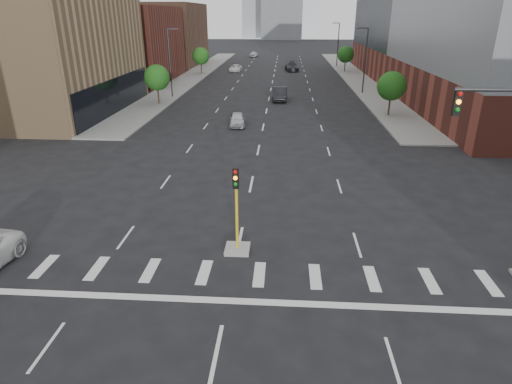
# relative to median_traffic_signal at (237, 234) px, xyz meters

# --- Properties ---
(sidewalk_left_far) EXTENTS (5.00, 92.00, 0.15)m
(sidewalk_left_far) POSITION_rel_median_traffic_signal_xyz_m (-15.00, 65.03, -0.90)
(sidewalk_left_far) COLOR gray
(sidewalk_left_far) RESTS_ON ground
(sidewalk_right_far) EXTENTS (5.00, 92.00, 0.15)m
(sidewalk_right_far) POSITION_rel_median_traffic_signal_xyz_m (15.00, 65.03, -0.90)
(sidewalk_right_far) COLOR gray
(sidewalk_right_far) RESTS_ON ground
(building_left_mid) EXTENTS (20.00, 24.00, 14.00)m
(building_left_mid) POSITION_rel_median_traffic_signal_xyz_m (-27.50, 31.03, 6.03)
(building_left_mid) COLOR tan
(building_left_mid) RESTS_ON ground
(building_left_far_a) EXTENTS (20.00, 22.00, 12.00)m
(building_left_far_a) POSITION_rel_median_traffic_signal_xyz_m (-27.50, 57.03, 5.03)
(building_left_far_a) COLOR brown
(building_left_far_a) RESTS_ON ground
(building_left_far_b) EXTENTS (20.00, 24.00, 13.00)m
(building_left_far_b) POSITION_rel_median_traffic_signal_xyz_m (-27.50, 83.03, 5.53)
(building_left_far_b) COLOR brown
(building_left_far_b) RESTS_ON ground
(building_right_main) EXTENTS (24.00, 70.00, 22.00)m
(building_right_main) POSITION_rel_median_traffic_signal_xyz_m (29.50, 51.03, 10.03)
(building_right_main) COLOR brown
(building_right_main) RESTS_ON ground
(median_traffic_signal) EXTENTS (1.20, 1.20, 4.40)m
(median_traffic_signal) POSITION_rel_median_traffic_signal_xyz_m (0.00, 0.00, 0.00)
(median_traffic_signal) COLOR #999993
(median_traffic_signal) RESTS_ON ground
(streetlight_right_a) EXTENTS (1.60, 0.22, 9.07)m
(streetlight_right_a) POSITION_rel_median_traffic_signal_xyz_m (13.41, 46.03, 4.04)
(streetlight_right_a) COLOR #2D2D30
(streetlight_right_a) RESTS_ON ground
(streetlight_right_b) EXTENTS (1.60, 0.22, 9.07)m
(streetlight_right_b) POSITION_rel_median_traffic_signal_xyz_m (13.41, 81.03, 4.04)
(streetlight_right_b) COLOR #2D2D30
(streetlight_right_b) RESTS_ON ground
(streetlight_left) EXTENTS (1.60, 0.22, 9.07)m
(streetlight_left) POSITION_rel_median_traffic_signal_xyz_m (-13.41, 41.03, 4.04)
(streetlight_left) COLOR #2D2D30
(streetlight_left) RESTS_ON ground
(tree_left_near) EXTENTS (3.20, 3.20, 4.85)m
(tree_left_near) POSITION_rel_median_traffic_signal_xyz_m (-14.00, 36.03, 2.42)
(tree_left_near) COLOR #382619
(tree_left_near) RESTS_ON ground
(tree_left_far) EXTENTS (3.20, 3.20, 4.85)m
(tree_left_far) POSITION_rel_median_traffic_signal_xyz_m (-14.00, 66.03, 2.42)
(tree_left_far) COLOR #382619
(tree_left_far) RESTS_ON ground
(tree_right_near) EXTENTS (3.20, 3.20, 4.85)m
(tree_right_near) POSITION_rel_median_traffic_signal_xyz_m (14.00, 31.03, 2.42)
(tree_right_near) COLOR #382619
(tree_right_near) RESTS_ON ground
(tree_right_far) EXTENTS (3.20, 3.20, 4.85)m
(tree_right_far) POSITION_rel_median_traffic_signal_xyz_m (14.00, 71.03, 2.42)
(tree_right_far) COLOR #382619
(tree_right_far) RESTS_ON ground
(car_near_left) EXTENTS (1.94, 4.06, 1.34)m
(car_near_left) POSITION_rel_median_traffic_signal_xyz_m (-2.72, 25.52, -0.30)
(car_near_left) COLOR silver
(car_near_left) RESTS_ON ground
(car_mid_right) EXTENTS (1.93, 5.24, 1.71)m
(car_mid_right) POSITION_rel_median_traffic_signal_xyz_m (1.50, 39.99, -0.12)
(car_mid_right) COLOR black
(car_mid_right) RESTS_ON ground
(car_far_left) EXTENTS (2.28, 4.81, 1.33)m
(car_far_left) POSITION_rel_median_traffic_signal_xyz_m (-7.92, 70.73, -0.31)
(car_far_left) COLOR silver
(car_far_left) RESTS_ON ground
(car_deep_right) EXTENTS (3.01, 6.15, 1.72)m
(car_deep_right) POSITION_rel_median_traffic_signal_xyz_m (3.45, 72.45, -0.11)
(car_deep_right) COLOR black
(car_deep_right) RESTS_ON ground
(car_distant) EXTENTS (2.26, 4.45, 1.45)m
(car_distant) POSITION_rel_median_traffic_signal_xyz_m (-6.45, 102.19, -0.25)
(car_distant) COLOR silver
(car_distant) RESTS_ON ground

